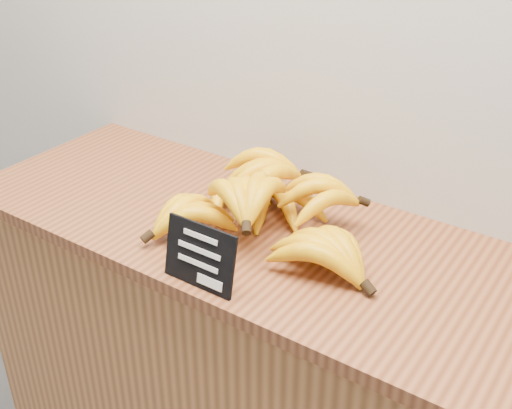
{
  "coord_description": "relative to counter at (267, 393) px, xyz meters",
  "views": [
    {
      "loc": [
        0.6,
        1.76,
        1.66
      ],
      "look_at": [
        -0.04,
        2.7,
        1.02
      ],
      "focal_mm": 45.0,
      "sensor_mm": 36.0,
      "label": 1
    }
  ],
  "objects": [
    {
      "name": "counter",
      "position": [
        0.0,
        0.0,
        0.0
      ],
      "size": [
        1.51,
        0.5,
        0.9
      ],
      "primitive_type": "cube",
      "color": "#A96A36",
      "rests_on": "ground"
    },
    {
      "name": "chalkboard_sign",
      "position": [
        -0.0,
        -0.23,
        0.54
      ],
      "size": [
        0.16,
        0.03,
        0.12
      ],
      "primitive_type": "cube",
      "rotation": [
        -0.21,
        0.0,
        0.0
      ],
      "color": "black",
      "rests_on": "counter_top"
    },
    {
      "name": "counter_top",
      "position": [
        0.0,
        0.0,
        0.47
      ],
      "size": [
        1.47,
        0.54,
        0.03
      ],
      "primitive_type": "cube",
      "color": "brown",
      "rests_on": "counter"
    },
    {
      "name": "banana_pile",
      "position": [
        -0.01,
        -0.0,
        0.54
      ],
      "size": [
        0.57,
        0.4,
        0.13
      ],
      "color": "#E6AA09",
      "rests_on": "counter_top"
    }
  ]
}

